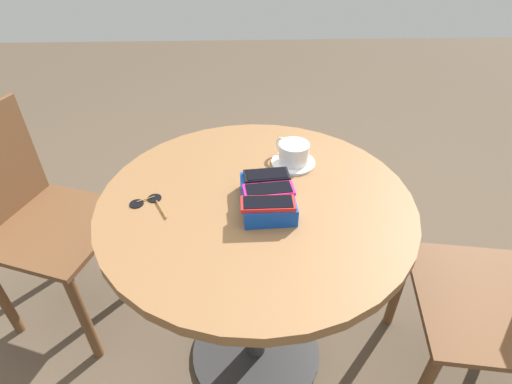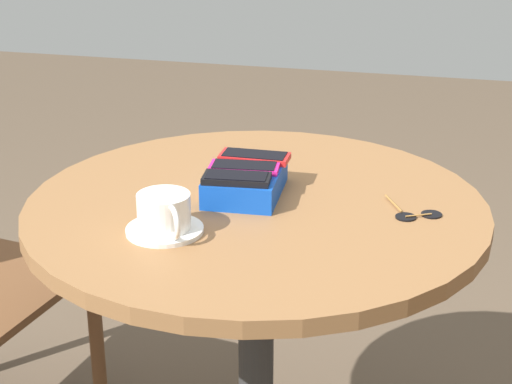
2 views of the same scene
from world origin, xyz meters
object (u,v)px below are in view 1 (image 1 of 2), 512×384
Objects in this scene: phone_red at (268,204)px; coffee_cup at (293,152)px; round_table at (256,243)px; chair_near_window at (41,222)px; sunglasses at (148,202)px; phone_box at (268,198)px; phone_black at (267,175)px; phone_magenta at (269,190)px; saucer at (293,163)px.

phone_red is 1.20× the size of coffee_cup.
round_table is 0.83m from chair_near_window.
sunglasses is (-0.18, 0.41, -0.04)m from coffee_cup.
chair_near_window is at bearing 70.86° from round_table.
phone_box is 0.22m from coffee_cup.
sunglasses is at bearing 96.44° from phone_black.
phone_magenta is (0.06, -0.01, -0.00)m from phone_red.
phone_box is 0.07m from phone_black.
phone_black is 1.17× the size of sunglasses.
coffee_cup is 0.96m from chair_near_window.
phone_black is 0.17m from saucer.
phone_black is (0.06, 0.00, 0.00)m from phone_magenta.
phone_red is 0.12m from phone_black.
phone_magenta is 1.25× the size of sunglasses.
sunglasses is 0.13× the size of chair_near_window.
saucer is at bearing -23.76° from phone_magenta.
round_table is 7.66× the size of coffee_cup.
coffee_cup reaches higher than sunglasses.
phone_magenta is at bearing -135.47° from phone_box.
saucer is at bearing -96.63° from chair_near_window.
phone_black is 0.15× the size of chair_near_window.
round_table is 0.29m from coffee_cup.
phone_red reaches higher than round_table.
phone_red is at bearing 160.04° from saucer.
saucer is at bearing -24.62° from phone_box.
chair_near_window reaches higher than phone_box.
sunglasses is (0.03, 0.32, -0.05)m from phone_magenta.
coffee_cup is at bearing -19.48° from phone_red.
phone_black is at bearing 1.91° from phone_magenta.
saucer is at bearing -19.96° from phone_red.
chair_near_window reaches higher than saucer.
phone_box is 0.22× the size of chair_near_window.
phone_black reaches higher than phone_box.
chair_near_window is (0.10, 0.89, -0.34)m from coffee_cup.
phone_red reaches higher than sunglasses.
phone_box reaches higher than saucer.
chair_near_window is at bearing 69.34° from phone_magenta.
phone_magenta is 1.21× the size of coffee_cup.
round_table is 0.34m from sunglasses.
phone_magenta is at bearing -110.66° from chair_near_window.
phone_black is 1.13× the size of coffee_cup.
sunglasses is (-0.17, 0.41, -0.00)m from saucer.
coffee_cup is at bearing -96.50° from chair_near_window.
coffee_cup is at bearing -66.61° from sunglasses.
saucer is 1.19× the size of coffee_cup.
saucer is at bearing -143.32° from coffee_cup.
coffee_cup reaches higher than phone_magenta.
phone_box is 1.51× the size of phone_black.
coffee_cup reaches higher than saucer.
round_table is 0.27m from saucer.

